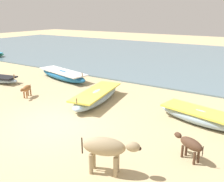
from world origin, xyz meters
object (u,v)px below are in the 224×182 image
fishing_boat_5 (200,116)px  cow_adult_dun (106,148)px  fishing_boat_0 (97,96)px  fishing_boat_2 (63,75)px  calf_far_dark (190,144)px  calf_near_brown (27,89)px

fishing_boat_5 → cow_adult_dun: bearing=-94.4°
fishing_boat_0 → fishing_boat_2: fishing_boat_0 is taller
fishing_boat_0 → calf_far_dark: size_ratio=4.06×
fishing_boat_0 → fishing_boat_5: fishing_boat_0 is taller
fishing_boat_0 → fishing_boat_5: (4.57, 0.20, -0.02)m
fishing_boat_2 → calf_far_dark: 10.13m
calf_near_brown → calf_far_dark: bearing=60.4°
fishing_boat_5 → calf_near_brown: bearing=-157.3°
cow_adult_dun → calf_near_brown: 7.13m
fishing_boat_0 → fishing_boat_5: size_ratio=1.17×
calf_far_dark → fishing_boat_0: bearing=-1.0°
calf_far_dark → fishing_boat_5: bearing=-57.5°
fishing_boat_5 → calf_far_dark: fishing_boat_5 is taller
calf_near_brown → cow_adult_dun: bearing=44.6°
cow_adult_dun → fishing_boat_5: bearing=53.6°
fishing_boat_5 → cow_adult_dun: cow_adult_dun is taller
fishing_boat_0 → cow_adult_dun: 5.31m
fishing_boat_2 → cow_adult_dun: cow_adult_dun is taller
calf_near_brown → fishing_boat_0: bearing=89.9°
fishing_boat_0 → calf_near_brown: fishing_boat_0 is taller
cow_adult_dun → calf_near_brown: cow_adult_dun is taller
fishing_boat_2 → cow_adult_dun: size_ratio=2.95×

